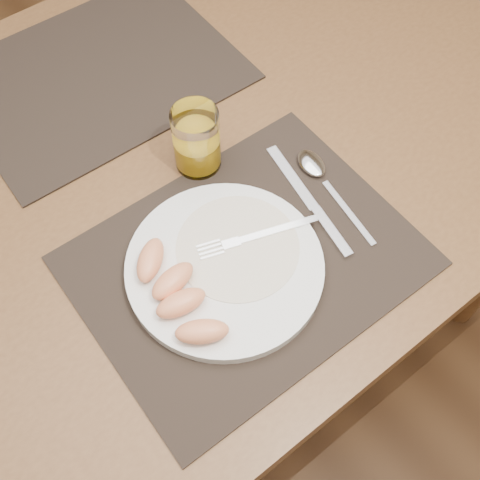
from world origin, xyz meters
The scene contains 11 objects.
ground centered at (0.00, 0.00, 0.00)m, with size 5.00×5.00×0.00m, color brown.
table centered at (0.00, 0.00, 0.67)m, with size 1.40×0.90×0.75m.
placemat_near centered at (0.00, -0.22, 0.75)m, with size 0.45×0.35×0.00m, color black.
placemat_far centered at (0.03, 0.22, 0.75)m, with size 0.45×0.35×0.00m, color black.
plate centered at (-0.03, -0.21, 0.76)m, with size 0.27×0.27×0.02m, color white.
plate_dressing centered at (0.00, -0.20, 0.77)m, with size 0.17×0.17×0.00m.
fork centered at (0.02, -0.20, 0.77)m, with size 0.17×0.07×0.00m.
knife centered at (0.13, -0.21, 0.76)m, with size 0.05×0.22×0.01m.
spoon centered at (0.18, -0.17, 0.76)m, with size 0.05×0.19×0.01m.
juice_glass centered at (0.05, -0.04, 0.80)m, with size 0.07×0.07×0.11m.
grapefruit_wedges centered at (-0.11, -0.22, 0.78)m, with size 0.08×0.19×0.03m.
Camera 1 is at (-0.25, -0.53, 1.48)m, focal length 45.00 mm.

